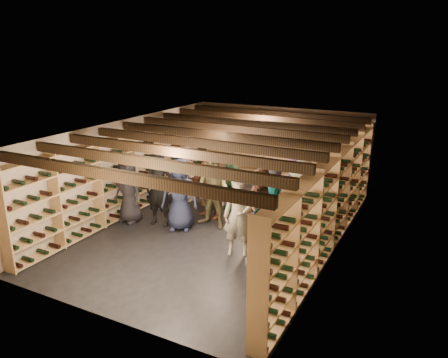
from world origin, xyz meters
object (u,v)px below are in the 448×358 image
Objects in this scene: crate_stack_right at (252,202)px; person_7 at (239,216)px; person_8 at (261,207)px; person_12 at (274,188)px; person_0 at (128,190)px; person_10 at (231,181)px; person_4 at (273,219)px; crate_loose at (259,197)px; person_5 at (210,187)px; crate_stack_left at (212,193)px; person_11 at (295,189)px; person_6 at (179,194)px; person_2 at (213,191)px; person_1 at (159,188)px; person_3 at (301,203)px; person_9 at (187,174)px.

person_7 is (0.81, -2.55, 0.69)m from crate_stack_right.
person_12 is (-0.34, 1.62, -0.10)m from person_8.
person_10 is (1.84, 1.94, -0.05)m from person_0.
person_0 is 3.79m from person_4.
person_4 is (3.79, -0.07, -0.01)m from person_0.
person_0 is 2.67m from person_10.
crate_loose is 2.96m from person_8.
person_5 is 1.60m from person_12.
person_10 reaches higher than crate_stack_left.
crate_stack_left is 1.82m from person_12.
person_11 reaches higher than crate_loose.
person_6 reaches higher than crate_stack_right.
person_2 is 1.31m from person_10.
person_4 reaches higher than crate_loose.
person_1 is 1.17× the size of person_4.
person_4 reaches higher than person_5.
person_5 is (0.83, 1.03, -0.15)m from person_1.
person_3 is (4.13, 0.75, 0.13)m from person_0.
person_9 reaches higher than person_10.
person_12 is (3.03, 1.94, -0.06)m from person_0.
person_11 reaches higher than person_4.
person_4 is (-0.34, -0.81, -0.15)m from person_3.
person_11 is at bearing -11.76° from crate_stack_right.
crate_stack_left is at bearing 127.80° from person_2.
crate_stack_left is at bearing 156.14° from person_4.
person_8 is 1.11× the size of person_9.
person_10 is (-0.17, 1.29, -0.15)m from person_2.
person_11 is at bearing 25.54° from person_1.
person_8 is at bearing -3.57° from person_1.
person_8 is (3.37, 0.32, 0.04)m from person_0.
person_8 is 1.66m from person_12.
person_8 is 1.11× the size of person_10.
crate_stack_left is at bearing 65.10° from person_0.
person_8 is at bearing -61.14° from crate_stack_right.
person_6 is at bearing -86.25° from person_5.
crate_stack_left is 1.27× the size of crate_stack_right.
person_6 reaches higher than person_12.
crate_stack_left is 2.37m from person_11.
person_5 is 1.36m from person_9.
crate_stack_right is 2.25m from person_8.
person_4 is (1.57, -3.00, 0.72)m from crate_loose.
person_7 is 1.14× the size of person_12.
crate_loose is 3.75m from person_0.
person_2 is 1.16× the size of person_5.
person_8 is (-0.41, 0.39, 0.06)m from person_4.
person_6 is at bearing -115.96° from crate_stack_right.
person_7 reaches higher than person_9.
person_8 reaches higher than crate_stack_left.
person_2 is at bearing -95.25° from crate_loose.
person_11 is at bearing 36.61° from person_0.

